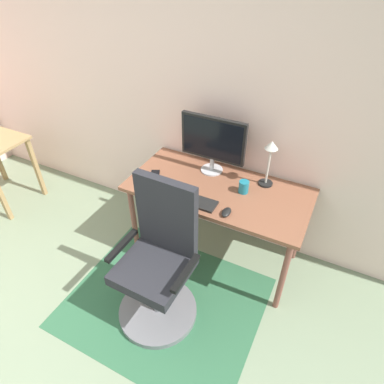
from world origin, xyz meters
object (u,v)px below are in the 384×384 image
at_px(keyboard, 188,199).
at_px(coffee_cup, 244,187).
at_px(monitor, 213,141).
at_px(cell_phone, 155,175).
at_px(office_chair, 159,270).
at_px(computer_mouse, 226,212).
at_px(desk_lamp, 270,156).
at_px(desk, 218,196).

height_order(keyboard, coffee_cup, coffee_cup).
bearing_deg(monitor, cell_phone, -143.79).
relative_size(monitor, office_chair, 0.47).
distance_m(computer_mouse, cell_phone, 0.71).
bearing_deg(desk_lamp, office_chair, -116.55).
bearing_deg(coffee_cup, monitor, 154.76).
relative_size(computer_mouse, coffee_cup, 1.09).
xyz_separation_m(monitor, computer_mouse, (0.31, -0.45, -0.26)).
relative_size(desk, coffee_cup, 14.57).
bearing_deg(cell_phone, desk_lamp, -7.15).
height_order(desk, office_chair, office_chair).
distance_m(cell_phone, office_chair, 0.77).
distance_m(computer_mouse, desk_lamp, 0.54).
height_order(monitor, desk_lamp, monitor).
bearing_deg(cell_phone, desk, -18.00).
relative_size(keyboard, coffee_cup, 4.50).
bearing_deg(computer_mouse, cell_phone, 166.02).
xyz_separation_m(keyboard, cell_phone, (-0.38, 0.15, -0.00)).
bearing_deg(coffee_cup, cell_phone, -170.39).
bearing_deg(desk_lamp, monitor, -177.73).
relative_size(computer_mouse, office_chair, 0.09).
distance_m(desk, keyboard, 0.28).
xyz_separation_m(monitor, desk_lamp, (0.45, 0.02, -0.02)).
height_order(keyboard, computer_mouse, computer_mouse).
bearing_deg(desk, office_chair, -101.73).
xyz_separation_m(coffee_cup, desk_lamp, (0.12, 0.17, 0.21)).
relative_size(monitor, keyboard, 1.22).
height_order(computer_mouse, coffee_cup, coffee_cup).
relative_size(keyboard, office_chair, 0.38).
distance_m(keyboard, office_chair, 0.55).
height_order(desk, desk_lamp, desk_lamp).
bearing_deg(cell_phone, office_chair, -84.37).
relative_size(desk, desk_lamp, 3.70).
height_order(monitor, keyboard, monitor).
distance_m(monitor, cell_phone, 0.54).
bearing_deg(computer_mouse, keyboard, 176.39).
height_order(keyboard, office_chair, office_chair).
bearing_deg(monitor, office_chair, -89.76).
xyz_separation_m(desk, cell_phone, (-0.52, -0.08, 0.08)).
bearing_deg(coffee_cup, office_chair, -114.40).
distance_m(computer_mouse, office_chair, 0.62).
bearing_deg(monitor, coffee_cup, -25.24).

